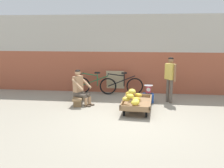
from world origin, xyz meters
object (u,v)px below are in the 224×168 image
Objects in this scene: banana_cart at (137,103)px; bicycle_near_left at (95,85)px; weighing_scale at (148,89)px; sign_board at (115,82)px; plastic_crate at (148,98)px; customer_adult at (170,75)px; low_bench at (78,98)px; vendor_seated at (80,87)px; bicycle_far_left at (121,85)px.

bicycle_near_left is (-1.64, 1.93, 0.11)m from banana_cart.
sign_board reaches higher than weighing_scale.
plastic_crate is 1.07m from customer_adult.
plastic_crate is (0.37, 1.00, -0.09)m from banana_cart.
sign_board reaches higher than banana_cart.
vendor_seated is at bearing -27.84° from low_bench.
bicycle_far_left is at bearing 135.57° from weighing_scale.
bicycle_near_left is (-2.00, 0.94, -0.10)m from weighing_scale.
bicycle_near_left reaches higher than banana_cart.
bicycle_near_left is at bearing 77.40° from low_bench.
low_bench is 0.68× the size of bicycle_far_left.
vendor_seated is 3.17× the size of plastic_crate.
vendor_seated is 0.69× the size of bicycle_far_left.
weighing_scale is (2.31, 0.42, 0.25)m from low_bench.
sign_board reaches higher than low_bench.
bicycle_far_left is at bearing 1.73° from bicycle_near_left.
vendor_seated is 1.91m from bicycle_far_left.
plastic_crate reaches higher than low_bench.
customer_adult reaches higher than banana_cart.
customer_adult is (1.07, 1.05, 0.71)m from banana_cart.
weighing_scale is 0.18× the size of bicycle_far_left.
bicycle_near_left is at bearing -178.27° from bicycle_far_left.
banana_cart is at bearing -15.91° from vendor_seated.
low_bench is (-1.94, 0.57, -0.04)m from banana_cart.
plastic_crate is 1.20× the size of weighing_scale.
customer_adult is at bearing 9.95° from vendor_seated.
vendor_seated is 1.43m from bicycle_near_left.
bicycle_near_left is 0.82m from sign_board.
customer_adult is (1.69, -0.92, 0.60)m from bicycle_far_left.
sign_board reaches higher than plastic_crate.
low_bench is 0.99× the size of vendor_seated.
plastic_crate is 0.22× the size of bicycle_far_left.
banana_cart is 2.06m from bicycle_far_left.
low_bench is at bearing 163.57° from banana_cart.
banana_cart is at bearing -110.29° from plastic_crate.
weighing_scale is 1.38m from bicycle_far_left.
plastic_crate is (2.23, 0.47, -0.42)m from vendor_seated.
sign_board is (-1.24, 1.22, 0.29)m from plastic_crate.
vendor_seated is 1.96m from sign_board.
low_bench is at bearing 152.16° from vendor_seated.
banana_cart is 0.98× the size of customer_adult.
banana_cart reaches higher than low_bench.
bicycle_near_left is 1.88× the size of sign_board.
sign_board is (-0.87, 2.22, 0.20)m from banana_cart.
banana_cart is 2.02m from low_bench.
low_bench is 3.15× the size of plastic_crate.
customer_adult is at bearing -18.13° from bicycle_near_left.
weighing_scale is 0.86m from customer_adult.
customer_adult reaches higher than bicycle_near_left.
low_bench is 2.35m from plastic_crate.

